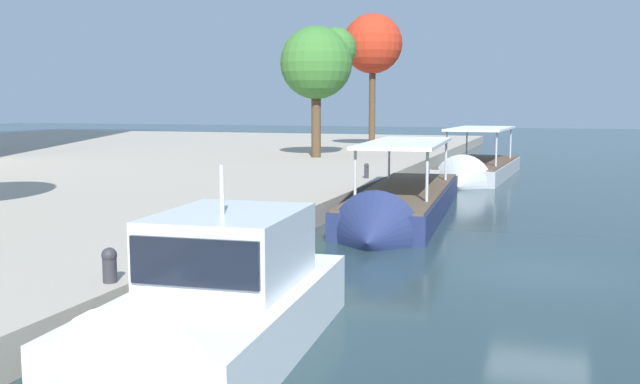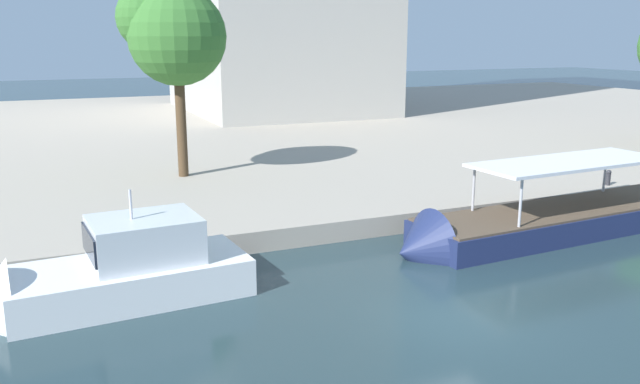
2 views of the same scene
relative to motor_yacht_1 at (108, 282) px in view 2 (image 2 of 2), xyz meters
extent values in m
plane|color=#23383D|center=(8.40, -5.04, -0.60)|extent=(220.00, 220.00, 0.00)
cube|color=#A39989|center=(8.40, 29.97, -0.22)|extent=(120.00, 55.00, 0.77)
cube|color=white|center=(0.62, 0.04, -0.30)|extent=(6.81, 3.34, 1.54)
cube|color=silver|center=(1.11, 0.08, 1.12)|extent=(3.14, 2.52, 1.28)
cube|color=black|center=(-0.05, 0.00, 1.18)|extent=(0.94, 2.22, 0.77)
cylinder|color=silver|center=(0.78, 0.05, 2.18)|extent=(0.08, 0.08, 0.85)
cube|color=navy|center=(16.89, 0.21, -0.32)|extent=(12.89, 3.83, 1.26)
cone|color=navy|center=(10.04, -0.22, -0.32)|extent=(1.57, 2.83, 2.75)
cube|color=brown|center=(16.89, 0.21, 0.35)|extent=(12.63, 3.66, 0.08)
cylinder|color=#B2B2B7|center=(13.47, -1.23, 1.23)|extent=(0.10, 0.10, 1.69)
cylinder|color=#B2B2B7|center=(13.32, 1.21, 1.23)|extent=(0.10, 0.10, 1.69)
cylinder|color=#B2B2B7|center=(20.31, 1.64, 1.23)|extent=(0.10, 0.10, 1.69)
cube|color=silver|center=(16.89, 0.21, 2.14)|extent=(8.05, 3.29, 0.12)
cylinder|color=#2D2D33|center=(22.16, 3.13, 0.44)|extent=(0.21, 0.21, 0.53)
sphere|color=#2D2D33|center=(22.16, 3.13, 0.76)|extent=(0.23, 0.23, 0.23)
cylinder|color=#2D2D33|center=(1.52, 2.86, 0.40)|extent=(0.28, 0.28, 0.47)
sphere|color=#2D2D33|center=(1.52, 2.86, 0.71)|extent=(0.30, 0.30, 0.30)
cylinder|color=#4C3823|center=(4.91, 12.81, 2.61)|extent=(0.48, 0.48, 4.88)
sphere|color=#38702D|center=(4.91, 12.81, 6.76)|extent=(4.55, 4.55, 4.55)
sphere|color=#38702D|center=(3.79, 13.39, 7.59)|extent=(3.02, 3.02, 3.02)
sphere|color=#38702D|center=(4.70, 12.59, 7.61)|extent=(3.02, 3.02, 3.02)
camera|label=1|loc=(-10.24, -5.38, 3.65)|focal=40.52mm
camera|label=2|loc=(-1.47, -18.48, 6.79)|focal=37.07mm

